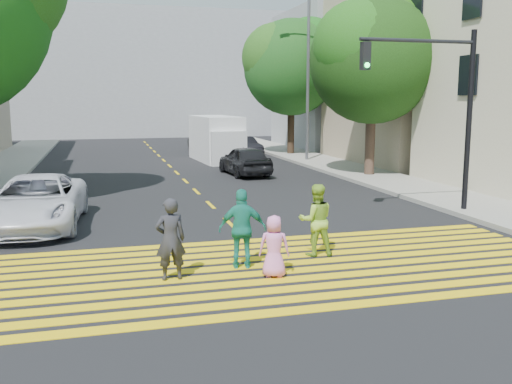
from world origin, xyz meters
name	(u,v)px	position (x,y,z in m)	size (l,w,h in m)	color
ground	(296,287)	(0.00, 0.00, 0.00)	(120.00, 120.00, 0.00)	black
sidewalk_left	(5,167)	(-8.50, 22.00, 0.07)	(3.00, 40.00, 0.15)	gray
sidewalk_right	(360,173)	(8.50, 15.00, 0.07)	(3.00, 60.00, 0.15)	gray
crosswalk	(277,268)	(0.00, 1.28, 0.01)	(13.40, 5.30, 0.01)	yellow
lane_line	(167,163)	(0.00, 22.50, 0.01)	(0.12, 34.40, 0.01)	yellow
building_right_tan	(437,74)	(15.00, 19.00, 5.00)	(10.00, 10.00, 10.00)	tan
building_right_grey	(354,80)	(15.00, 30.00, 5.00)	(10.00, 10.00, 10.00)	gray
backdrop_block	(136,74)	(0.00, 48.00, 6.00)	(30.00, 8.00, 12.00)	gray
tree_right_near	(374,54)	(8.53, 14.05, 5.65)	(7.07, 6.89, 8.34)	#302218
tree_right_far	(293,62)	(8.33, 24.81, 5.90)	(7.17, 6.71, 8.74)	black
pedestrian_man	(170,239)	(-2.30, 1.08, 0.84)	(0.61, 0.40, 1.68)	#2A2A31
pedestrian_woman	(316,220)	(1.18, 2.04, 0.84)	(0.82, 0.64, 1.68)	#95C63A
pedestrian_child	(274,246)	(-0.24, 0.72, 0.64)	(0.63, 0.41, 1.29)	#EA80CB
pedestrian_extra	(243,229)	(-0.71, 1.50, 0.86)	(1.01, 0.42, 1.73)	#1E8B78
white_sedan	(36,202)	(-5.41, 6.88, 0.73)	(2.43, 5.28, 1.47)	silver
dark_car_near	(245,160)	(3.05, 16.30, 0.71)	(1.67, 4.15, 1.42)	black
silver_car	(208,140)	(3.76, 29.77, 0.73)	(2.05, 5.04, 1.46)	gray
dark_car_parked	(244,146)	(5.39, 25.72, 0.60)	(1.27, 3.64, 1.20)	black
white_van	(217,140)	(3.00, 22.69, 1.24)	(2.42, 5.67, 2.62)	white
traffic_signal	(441,96)	(6.50, 5.44, 3.69)	(3.89, 0.33, 5.70)	black
street_lamp	(305,64)	(7.72, 20.94, 5.56)	(2.17, 0.73, 9.69)	slate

